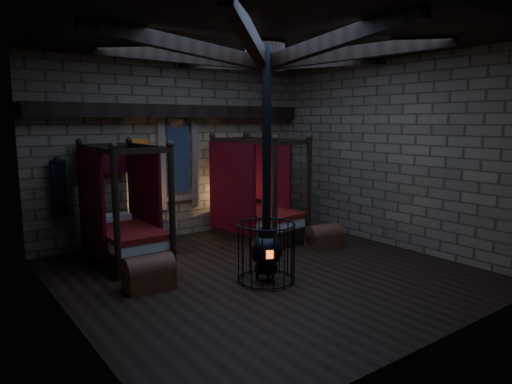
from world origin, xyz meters
TOP-DOWN VIEW (x-y plane):
  - room at (-0.00, 0.09)m, footprint 7.02×7.02m
  - bed_left at (-1.83, 2.32)m, footprint 1.21×2.26m
  - bed_right at (1.43, 2.20)m, footprint 1.45×2.42m
  - trunk_left at (-2.10, 0.48)m, footprint 0.84×0.55m
  - trunk_right at (2.09, 0.54)m, footprint 0.81×0.60m
  - nightstand_left at (-1.04, 3.01)m, footprint 0.51×0.49m
  - nightstand_right at (1.04, 3.04)m, footprint 0.54×0.52m
  - stove at (-0.28, -0.42)m, footprint 1.03×1.03m

SIDE VIEW (x-z plane):
  - trunk_right at x=2.09m, z-range -0.03..0.51m
  - trunk_left at x=-2.10m, z-range -0.03..0.56m
  - nightstand_right at x=1.04m, z-range -0.03..0.78m
  - nightstand_left at x=-1.04m, z-range -0.08..0.90m
  - bed_left at x=-1.83m, z-range -0.59..1.75m
  - bed_right at x=1.43m, z-range -0.61..1.80m
  - stove at x=-0.28m, z-range -1.40..2.65m
  - room at x=0.00m, z-range 1.60..5.89m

